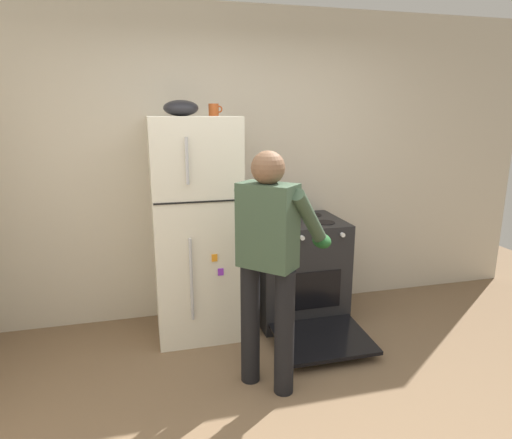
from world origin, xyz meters
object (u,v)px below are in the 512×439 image
(red_pot, at_px, (283,215))
(mixing_bowl, at_px, (181,108))
(stove_range, at_px, (298,271))
(person_cook, at_px, (270,251))
(refrigerator, at_px, (196,228))
(coffee_mug, at_px, (214,110))

(red_pot, xyz_separation_m, mixing_bowl, (-0.82, 0.05, 0.88))
(stove_range, height_order, mixing_bowl, mixing_bowl)
(person_cook, bearing_deg, mixing_bowl, 116.23)
(refrigerator, xyz_separation_m, red_pot, (0.74, -0.05, 0.07))
(stove_range, xyz_separation_m, person_cook, (-0.53, -0.90, 0.51))
(refrigerator, relative_size, person_cook, 1.12)
(mixing_bowl, bearing_deg, stove_range, -1.05)
(refrigerator, bearing_deg, coffee_mug, 15.40)
(stove_range, height_order, person_cook, person_cook)
(stove_range, relative_size, coffee_mug, 10.90)
(refrigerator, relative_size, stove_range, 1.47)
(person_cook, height_order, coffee_mug, coffee_mug)
(refrigerator, distance_m, mixing_bowl, 0.96)
(coffee_mug, relative_size, mixing_bowl, 0.42)
(coffee_mug, bearing_deg, person_cook, -78.93)
(coffee_mug, bearing_deg, refrigerator, -164.60)
(person_cook, bearing_deg, refrigerator, 112.08)
(refrigerator, relative_size, red_pot, 5.40)
(person_cook, distance_m, coffee_mug, 1.32)
(stove_range, distance_m, red_pot, 0.55)
(red_pot, bearing_deg, coffee_mug, 169.79)
(mixing_bowl, bearing_deg, coffee_mug, 10.78)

